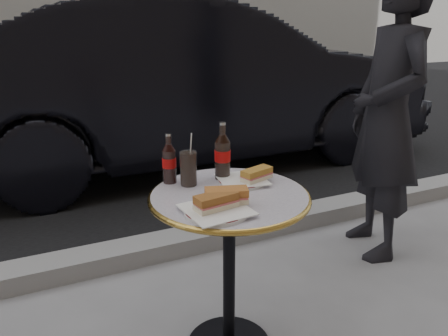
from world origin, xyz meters
name	(u,v)px	position (x,y,z in m)	size (l,w,h in m)	color
asphalt_road	(80,119)	(0.00, 5.00, 0.00)	(40.00, 8.00, 0.00)	black
curb	(166,246)	(0.00, 0.90, 0.05)	(40.00, 0.20, 0.12)	gray
bistro_table	(229,276)	(0.00, 0.00, 0.37)	(0.62, 0.62, 0.73)	#BAB2C4
plate_left	(216,212)	(-0.12, -0.14, 0.74)	(0.22, 0.22, 0.01)	silver
plate_right	(242,181)	(0.10, 0.09, 0.74)	(0.20, 0.20, 0.01)	silver
sandwich_left_a	(216,202)	(-0.11, -0.14, 0.77)	(0.15, 0.07, 0.05)	brown
sandwich_left_b	(226,196)	(-0.06, -0.11, 0.77)	(0.15, 0.07, 0.05)	#AA632B
sandwich_right	(257,175)	(0.15, 0.06, 0.77)	(0.13, 0.06, 0.05)	#A7742A
cola_bottle_left	(169,158)	(-0.17, 0.21, 0.84)	(0.06, 0.06, 0.21)	black
cola_bottle_right	(223,151)	(0.05, 0.16, 0.85)	(0.07, 0.07, 0.24)	black
cola_glass	(188,168)	(-0.11, 0.15, 0.80)	(0.07, 0.07, 0.14)	black
parked_car	(190,84)	(0.79, 2.58, 0.77)	(4.69, 1.63, 1.54)	black
pedestrian	(387,117)	(1.19, 0.43, 0.84)	(0.61, 0.40, 1.67)	black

